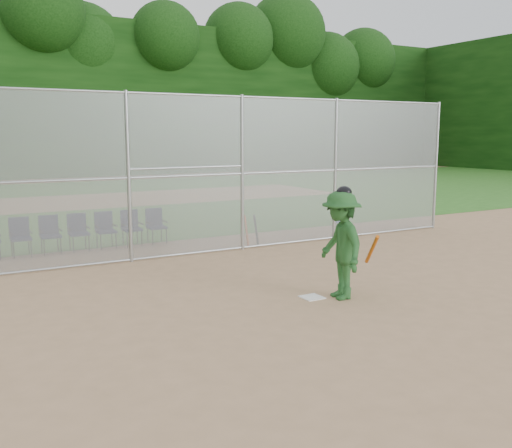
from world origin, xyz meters
TOP-DOWN VIEW (x-y plane):
  - ground at (0.00, 0.00)m, footprint 100.00×100.00m
  - grass_strip at (0.00, 18.00)m, footprint 100.00×100.00m
  - dirt_patch_far at (0.00, 18.00)m, footprint 24.00×24.00m
  - backstop_fence at (0.00, 5.00)m, footprint 16.09×0.09m
  - treeline at (0.00, 20.00)m, footprint 81.00×60.00m
  - home_plate at (0.01, 0.39)m, footprint 0.39×0.39m
  - batter_at_plate at (0.45, 0.14)m, footprint 1.05×1.42m
  - water_cooler at (4.48, 5.28)m, footprint 0.35×0.35m
  - spare_bats at (1.45, 5.32)m, footprint 0.36×0.29m
  - chair_3 at (-4.20, 6.91)m, footprint 0.54×0.52m
  - chair_4 at (-3.49, 6.91)m, footprint 0.54×0.52m
  - chair_5 at (-2.79, 6.91)m, footprint 0.54×0.52m
  - chair_6 at (-2.08, 6.91)m, footprint 0.54×0.52m
  - chair_7 at (-1.38, 6.91)m, footprint 0.54×0.52m
  - chair_8 at (-0.67, 6.91)m, footprint 0.54×0.52m

SIDE VIEW (x-z plane):
  - ground at x=0.00m, z-range 0.00..0.00m
  - grass_strip at x=0.00m, z-range 0.01..0.01m
  - home_plate at x=0.01m, z-range 0.00..0.02m
  - dirt_patch_far at x=0.00m, z-range 0.01..0.01m
  - water_cooler at x=4.48m, z-range 0.00..0.44m
  - spare_bats at x=1.45m, z-range 0.00..0.84m
  - chair_3 at x=-4.20m, z-range 0.00..0.96m
  - chair_4 at x=-3.49m, z-range 0.00..0.96m
  - chair_5 at x=-2.79m, z-range 0.00..0.96m
  - chair_6 at x=-2.08m, z-range 0.00..0.96m
  - chair_7 at x=-1.38m, z-range 0.00..0.96m
  - chair_8 at x=-0.67m, z-range 0.00..0.96m
  - batter_at_plate at x=0.45m, z-range -0.03..2.05m
  - backstop_fence at x=0.00m, z-range 0.07..4.07m
  - treeline at x=0.00m, z-range 0.00..11.00m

